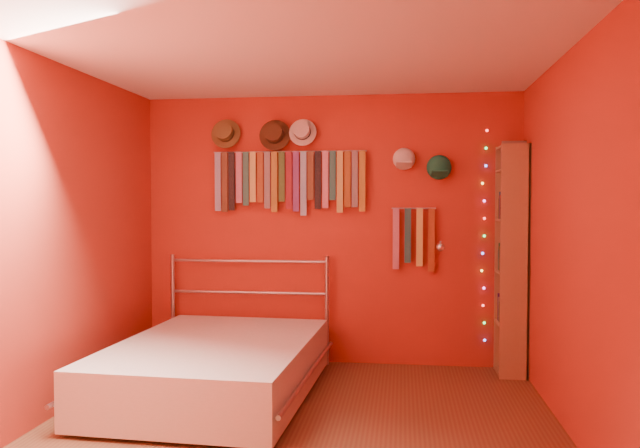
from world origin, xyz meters
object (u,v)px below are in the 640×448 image
at_px(bookshelf, 516,259).
at_px(bed, 215,366).
at_px(tie_rack, 289,178).
at_px(reading_lamp, 440,247).

bearing_deg(bookshelf, bed, -158.86).
relative_size(tie_rack, bed, 0.69).
bearing_deg(bookshelf, tie_rack, 175.65).
bearing_deg(tie_rack, reading_lamp, -7.51).
height_order(tie_rack, bed, tie_rack).
relative_size(reading_lamp, bookshelf, 0.16).
bearing_deg(bed, bookshelf, 23.60).
height_order(bookshelf, bed, bookshelf).
bearing_deg(tie_rack, bed, -109.27).
distance_m(tie_rack, reading_lamp, 1.52).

